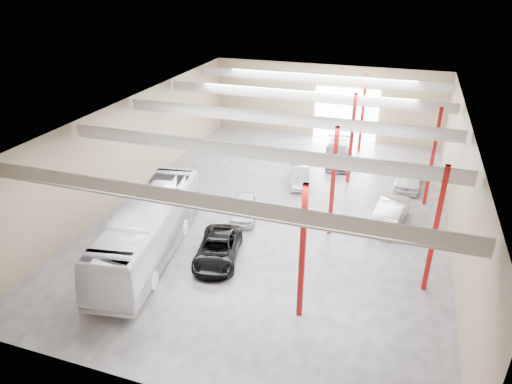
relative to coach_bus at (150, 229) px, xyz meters
The scene contains 8 objects.
depot_shell 10.46m from the coach_bus, 54.43° to the left, with size 22.12×32.12×7.06m.
coach_bus is the anchor object (origin of this frame).
black_sedan 4.09m from the coach_bus, ahead, with size 2.28×4.93×1.37m, color black.
car_row_a 6.95m from the coach_bus, 58.11° to the left, with size 1.65×4.10×1.40m, color silver.
car_row_b 13.50m from the coach_bus, 63.82° to the left, with size 1.42×4.08×1.34m, color #A3A3A7.
car_row_c 19.10m from the coach_bus, 64.93° to the left, with size 2.24×5.50×1.60m, color slate.
car_right_near 15.17m from the coach_bus, 31.33° to the left, with size 1.64×4.69×1.55m, color #BDBCC2.
car_right_far 20.04m from the coach_bus, 45.88° to the left, with size 1.92×4.78×1.63m, color silver.
Camera 1 is at (7.25, -26.94, 15.09)m, focal length 32.00 mm.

